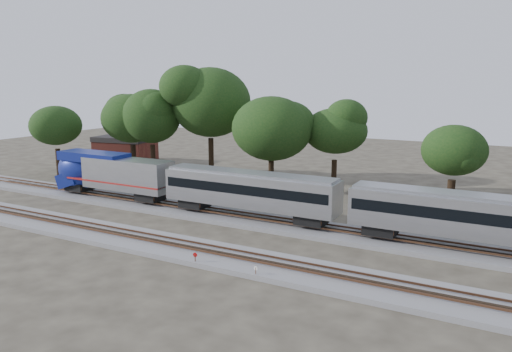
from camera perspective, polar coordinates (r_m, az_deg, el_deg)
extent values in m
plane|color=#383328|center=(45.87, -7.87, -6.54)|extent=(160.00, 160.00, 0.00)
cube|color=slate|center=(50.55, -3.85, -4.55)|extent=(160.00, 5.00, 0.40)
cube|color=brown|center=(49.85, -4.30, -4.24)|extent=(160.00, 0.08, 0.15)
cube|color=brown|center=(51.02, -3.43, -3.87)|extent=(160.00, 0.08, 0.15)
cube|color=slate|center=(42.82, -11.06, -7.65)|extent=(160.00, 5.00, 0.40)
cube|color=brown|center=(42.16, -11.70, -7.33)|extent=(160.00, 0.08, 0.15)
cube|color=brown|center=(43.20, -10.48, -6.83)|extent=(160.00, 0.08, 0.15)
cube|color=#B6B8BE|center=(57.29, -14.46, 0.22)|extent=(10.92, 3.09, 3.40)
ellipsoid|color=navy|center=(62.86, -19.71, 0.62)|extent=(5.56, 3.21, 4.74)
cube|color=navy|center=(60.54, -18.06, 2.13)|extent=(8.76, 3.03, 1.03)
cube|color=black|center=(62.31, -19.45, 1.51)|extent=(0.46, 2.37, 1.35)
cube|color=maroon|center=(58.29, -15.32, -0.52)|extent=(13.40, 3.13, 0.19)
cube|color=black|center=(63.10, -19.50, -1.09)|extent=(2.68, 2.27, 0.93)
cube|color=black|center=(55.67, -11.98, -2.25)|extent=(2.68, 2.27, 0.93)
cube|color=#B6B8BE|center=(48.27, -0.76, -1.60)|extent=(17.93, 3.09, 3.09)
cube|color=black|center=(48.21, -0.76, -1.25)|extent=(17.31, 3.14, 0.93)
cube|color=gray|center=(47.95, -0.77, 0.26)|extent=(17.52, 2.47, 0.36)
cube|color=black|center=(52.13, -7.01, -3.00)|extent=(2.68, 2.27, 0.93)
cube|color=black|center=(46.05, 6.34, -4.88)|extent=(2.68, 2.27, 0.93)
cube|color=#B6B8BE|center=(42.62, 22.67, -4.20)|extent=(17.93, 3.09, 3.09)
cube|color=black|center=(42.54, 22.70, -3.79)|extent=(17.31, 3.14, 0.93)
cube|color=gray|center=(42.25, 22.83, -2.10)|extent=(17.52, 2.47, 0.36)
cube|color=black|center=(44.18, 14.05, -5.84)|extent=(2.68, 2.27, 0.93)
cylinder|color=#512D19|center=(37.96, -6.96, -9.55)|extent=(0.06, 0.06, 0.96)
cylinder|color=#B10C0E|center=(37.81, -6.98, -8.94)|extent=(0.34, 0.07, 0.34)
cylinder|color=#512D19|center=(35.45, -0.03, -11.07)|extent=(0.06, 0.06, 0.87)
cylinder|color=silver|center=(35.30, -0.03, -10.49)|extent=(0.31, 0.07, 0.31)
cube|color=#512D19|center=(38.12, -6.58, -9.98)|extent=(0.51, 0.32, 0.30)
cube|color=maroon|center=(86.48, -14.68, 2.73)|extent=(9.78, 7.56, 3.57)
cube|color=black|center=(86.20, -14.75, 4.16)|extent=(10.01, 7.79, 0.80)
cylinder|color=black|center=(77.39, -21.63, 1.49)|extent=(0.70, 0.70, 3.90)
ellipsoid|color=black|center=(76.76, -21.92, 5.38)|extent=(7.35, 7.35, 6.25)
cylinder|color=black|center=(74.79, -13.81, 1.84)|extent=(0.70, 0.70, 4.41)
ellipsoid|color=black|center=(74.10, -14.02, 6.41)|extent=(8.32, 8.32, 7.07)
cylinder|color=black|center=(71.62, -11.66, 1.64)|extent=(0.70, 0.70, 4.68)
ellipsoid|color=black|center=(70.88, -11.87, 6.72)|extent=(8.83, 8.83, 7.51)
cylinder|color=black|center=(69.67, -5.14, 2.00)|extent=(0.70, 0.70, 5.72)
ellipsoid|color=black|center=(68.88, -5.25, 8.38)|extent=(10.78, 10.78, 9.16)
cylinder|color=black|center=(60.58, 1.74, -0.03)|extent=(0.70, 0.70, 4.28)
ellipsoid|color=black|center=(59.74, 1.77, 5.44)|extent=(8.06, 8.06, 6.85)
cylinder|color=black|center=(61.58, 8.89, -0.05)|extent=(0.70, 0.70, 4.11)
ellipsoid|color=black|center=(60.76, 9.05, 5.11)|extent=(7.75, 7.75, 6.58)
cylinder|color=black|center=(55.24, 21.34, -2.25)|extent=(0.70, 0.70, 3.59)
ellipsoid|color=black|center=(54.39, 21.70, 2.76)|extent=(6.77, 6.77, 5.75)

